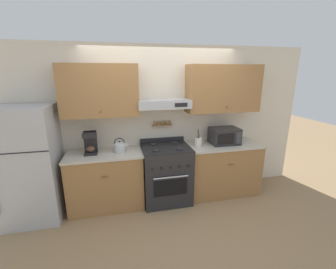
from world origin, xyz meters
name	(u,v)px	position (x,y,z in m)	size (l,w,h in m)	color
ground_plane	(170,208)	(0.00, 0.00, 0.00)	(16.00, 16.00, 0.00)	#937551
wall_back	(164,111)	(0.03, 0.59, 1.49)	(5.20, 0.46, 2.55)	beige
counter_left	(106,180)	(-0.97, 0.32, 0.46)	(1.16, 0.64, 0.91)	olive
counter_right	(222,168)	(1.03, 0.32, 0.46)	(1.28, 0.64, 0.91)	olive
stove_range	(166,174)	(0.00, 0.28, 0.48)	(0.77, 0.70, 1.02)	#232326
refrigerator	(29,165)	(-2.01, 0.26, 0.84)	(0.79, 0.74, 1.68)	#ADAFB5
tea_kettle	(120,146)	(-0.73, 0.33, 1.00)	(0.24, 0.18, 0.22)	#B7B7BC
coffee_maker	(90,143)	(-1.16, 0.36, 1.08)	(0.19, 0.22, 0.34)	black
microwave	(224,136)	(1.05, 0.35, 1.05)	(0.48, 0.36, 0.28)	#232326
utensil_crock	(198,142)	(0.57, 0.33, 0.99)	(0.13, 0.13, 0.29)	silver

